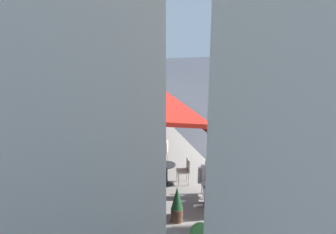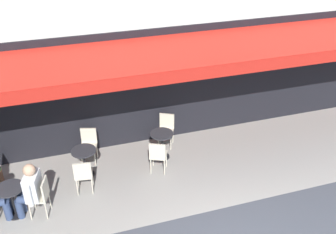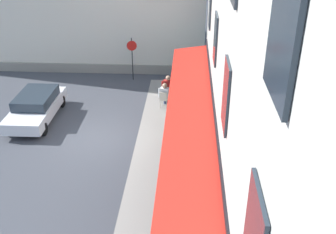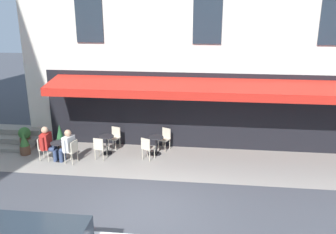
% 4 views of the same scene
% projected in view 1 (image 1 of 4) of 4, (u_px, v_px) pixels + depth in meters
% --- Properties ---
extents(ground_plane, '(70.00, 70.00, 0.00)m').
position_uv_depth(ground_plane, '(238.00, 149.00, 14.28)').
color(ground_plane, '#42444C').
extents(sidewalk_cafe_terrace, '(20.50, 3.20, 0.01)m').
position_uv_depth(sidewalk_cafe_terrace, '(145.00, 133.00, 16.34)').
color(sidewalk_cafe_terrace, gray).
rests_on(sidewalk_cafe_terrace, ground_plane).
extents(cafe_table_near_entrance, '(0.60, 0.60, 0.75)m').
position_uv_depth(cafe_table_near_entrance, '(135.00, 93.00, 22.81)').
color(cafe_table_near_entrance, black).
rests_on(cafe_table_near_entrance, ground_plane).
extents(cafe_chair_cream_corner_right, '(0.45, 0.45, 0.91)m').
position_uv_depth(cafe_chair_cream_corner_right, '(138.00, 94.00, 22.25)').
color(cafe_chair_cream_corner_right, beige).
rests_on(cafe_chair_cream_corner_right, ground_plane).
extents(cafe_chair_cream_near_door, '(0.47, 0.47, 0.91)m').
position_uv_depth(cafe_chair_cream_near_door, '(132.00, 91.00, 23.34)').
color(cafe_chair_cream_near_door, beige).
rests_on(cafe_chair_cream_near_door, ground_plane).
extents(cafe_table_mid_terrace, '(0.60, 0.60, 0.75)m').
position_uv_depth(cafe_table_mid_terrace, '(167.00, 171.00, 11.04)').
color(cafe_table_mid_terrace, black).
rests_on(cafe_table_mid_terrace, ground_plane).
extents(cafe_chair_cream_kerbside, '(0.46, 0.46, 0.91)m').
position_uv_depth(cafe_chair_cream_kerbside, '(185.00, 169.00, 11.10)').
color(cafe_chair_cream_kerbside, beige).
rests_on(cafe_chair_cream_kerbside, ground_plane).
extents(cafe_chair_cream_facing_street, '(0.50, 0.50, 0.91)m').
position_uv_depth(cafe_chair_cream_facing_street, '(148.00, 170.00, 11.02)').
color(cafe_chair_cream_facing_street, beige).
rests_on(cafe_chair_cream_facing_street, ground_plane).
extents(cafe_table_streetside, '(0.60, 0.60, 0.75)m').
position_uv_depth(cafe_table_streetside, '(149.00, 150.00, 12.83)').
color(cafe_table_streetside, black).
rests_on(cafe_table_streetside, ground_plane).
extents(cafe_chair_cream_under_awning, '(0.53, 0.53, 0.91)m').
position_uv_depth(cafe_chair_cream_under_awning, '(165.00, 150.00, 12.73)').
color(cafe_chair_cream_under_awning, beige).
rests_on(cafe_chair_cream_under_awning, ground_plane).
extents(cafe_chair_cream_corner_left, '(0.54, 0.54, 0.91)m').
position_uv_depth(cafe_chair_cream_corner_left, '(133.00, 148.00, 12.94)').
color(cafe_chair_cream_corner_left, beige).
rests_on(cafe_chair_cream_corner_left, ground_plane).
extents(cafe_table_far_end, '(0.60, 0.60, 0.75)m').
position_uv_depth(cafe_table_far_end, '(211.00, 191.00, 9.77)').
color(cafe_table_far_end, black).
rests_on(cafe_table_far_end, ground_plane).
extents(cafe_chair_cream_by_window, '(0.49, 0.49, 0.91)m').
position_uv_depth(cafe_chair_cream_by_window, '(208.00, 179.00, 10.36)').
color(cafe_chair_cream_by_window, beige).
rests_on(cafe_chair_cream_by_window, ground_plane).
extents(cafe_chair_cream_back_row, '(0.40, 0.40, 0.91)m').
position_uv_depth(cafe_chair_cream_back_row, '(220.00, 200.00, 9.18)').
color(cafe_chair_cream_back_row, beige).
rests_on(cafe_chair_cream_back_row, ground_plane).
extents(seated_patron_in_red, '(0.58, 0.72, 1.37)m').
position_uv_depth(seated_patron_in_red, '(217.00, 191.00, 9.33)').
color(seated_patron_in_red, navy).
rests_on(seated_patron_in_red, ground_plane).
extents(seated_companion_in_white, '(0.63, 0.67, 1.33)m').
position_uv_depth(seated_companion_in_white, '(209.00, 178.00, 10.11)').
color(seated_companion_in_white, navy).
rests_on(seated_companion_in_white, ground_plane).
extents(potted_plant_under_sign, '(0.40, 0.40, 0.89)m').
position_uv_depth(potted_plant_under_sign, '(222.00, 227.00, 8.18)').
color(potted_plant_under_sign, brown).
rests_on(potted_plant_under_sign, ground_plane).
extents(potted_plant_by_steps, '(0.34, 0.34, 1.05)m').
position_uv_depth(potted_plant_by_steps, '(177.00, 204.00, 9.01)').
color(potted_plant_by_steps, brown).
rests_on(potted_plant_by_steps, ground_plane).
extents(parked_car_white, '(4.32, 1.84, 1.33)m').
position_uv_depth(parked_car_white, '(331.00, 139.00, 13.43)').
color(parked_car_white, silver).
rests_on(parked_car_white, ground_plane).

